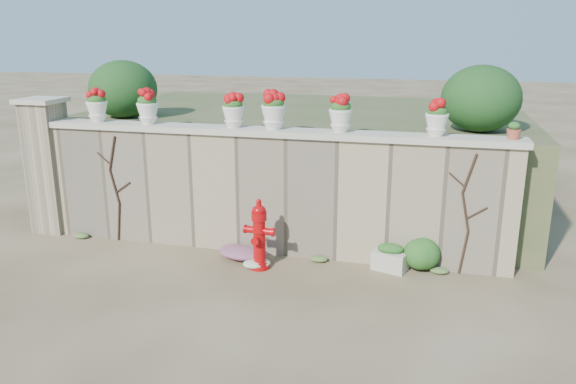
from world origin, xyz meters
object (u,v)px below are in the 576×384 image
(planter_box, at_px, (390,258))
(urn_pot_0, at_px, (97,105))
(terracotta_pot, at_px, (514,132))
(fire_hydrant, at_px, (259,234))

(planter_box, xyz_separation_m, urn_pot_0, (-5.17, 0.34, 2.18))
(urn_pot_0, bearing_deg, planter_box, -3.81)
(urn_pot_0, xyz_separation_m, terracotta_pot, (6.83, 0.00, -0.17))
(planter_box, distance_m, urn_pot_0, 5.62)
(planter_box, height_order, terracotta_pot, terracotta_pot)
(urn_pot_0, bearing_deg, fire_hydrant, -13.84)
(fire_hydrant, height_order, terracotta_pot, terracotta_pot)
(fire_hydrant, xyz_separation_m, urn_pot_0, (-3.17, 0.78, 1.81))
(planter_box, height_order, urn_pot_0, urn_pot_0)
(fire_hydrant, distance_m, planter_box, 2.09)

